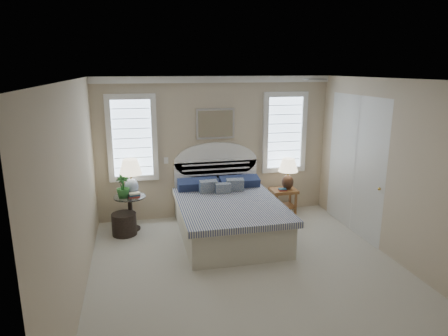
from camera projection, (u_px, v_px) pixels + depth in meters
floor at (251, 274)px, 5.65m from camera, size 4.50×5.00×0.01m
ceiling at (255, 80)px, 5.00m from camera, size 4.50×5.00×0.01m
wall_back at (215, 148)px, 7.69m from camera, size 4.50×0.02×2.70m
wall_left at (75, 195)px, 4.84m from camera, size 0.02×5.00×2.70m
wall_right at (401, 174)px, 5.81m from camera, size 0.02×5.00×2.70m
crown_molding at (215, 79)px, 7.34m from camera, size 4.50×0.08×0.12m
hvac_vent at (315, 79)px, 6.02m from camera, size 0.30×0.20×0.02m
switch_plate at (166, 160)px, 7.52m from camera, size 0.08×0.01×0.12m
window_left at (132, 138)px, 7.27m from camera, size 0.90×0.06×1.60m
window_right at (284, 133)px, 7.91m from camera, size 0.90×0.06×1.60m
painting at (215, 124)px, 7.54m from camera, size 0.74×0.04×0.58m
closet_door at (355, 165)px, 6.98m from camera, size 0.02×1.80×2.40m
bed at (228, 213)px, 6.94m from camera, size 1.72×2.28×1.47m
side_table_left at (130, 209)px, 7.14m from camera, size 0.56×0.56×0.63m
nightstand_right at (283, 196)px, 7.87m from camera, size 0.50×0.40×0.53m
floor_pot at (124, 224)px, 6.97m from camera, size 0.43×0.43×0.39m
lamp_left at (131, 173)px, 7.09m from camera, size 0.53×0.53×0.66m
lamp_right at (288, 170)px, 7.76m from camera, size 0.47×0.47×0.62m
potted_plant at (123, 186)px, 6.96m from camera, size 0.30×0.30×0.42m
books_left at (134, 195)px, 7.03m from camera, size 0.20×0.15×0.08m
books_right at (282, 190)px, 7.75m from camera, size 0.18×0.14×0.04m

